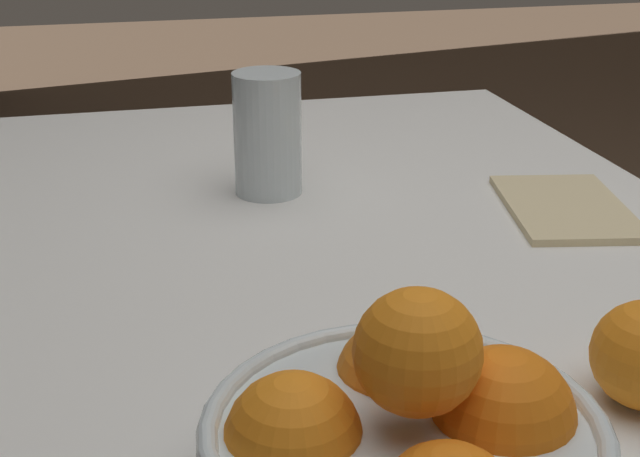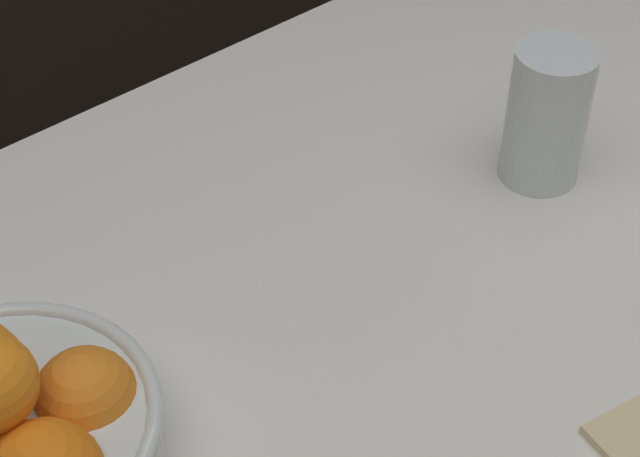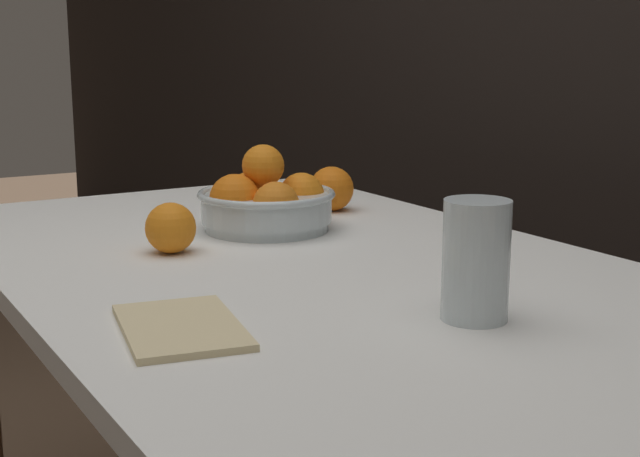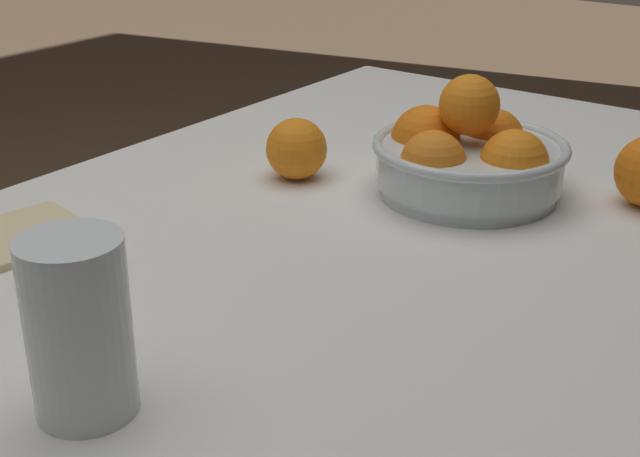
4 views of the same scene
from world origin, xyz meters
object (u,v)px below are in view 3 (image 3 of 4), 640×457
juice_glass (476,267)px  orange_loose_front (331,189)px  orange_loose_near_bowl (171,228)px  fruit_bowl (265,202)px

juice_glass → orange_loose_front: 0.67m
orange_loose_near_bowl → orange_loose_front: size_ratio=0.92×
orange_loose_front → orange_loose_near_bowl: bearing=-66.5°
orange_loose_near_bowl → orange_loose_front: orange_loose_front is taller
fruit_bowl → orange_loose_front: (-0.09, 0.18, -0.01)m
orange_loose_near_bowl → orange_loose_front: 0.41m
orange_loose_front → juice_glass: bearing=-17.6°
orange_loose_near_bowl → fruit_bowl: bearing=110.4°
fruit_bowl → juice_glass: bearing=-2.1°
fruit_bowl → orange_loose_front: fruit_bowl is taller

